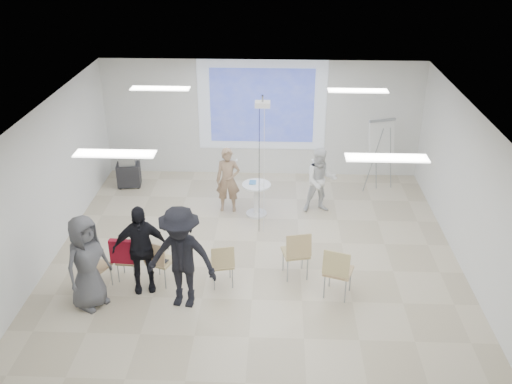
{
  "coord_description": "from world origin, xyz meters",
  "views": [
    {
      "loc": [
        0.41,
        -9.23,
        6.17
      ],
      "look_at": [
        0.0,
        0.8,
        1.25
      ],
      "focal_mm": 40.0,
      "sensor_mm": 36.0,
      "label": 1
    }
  ],
  "objects_px": {
    "chair_left_mid": "(126,258)",
    "chair_right_inner": "(297,251)",
    "pedestal_table": "(256,197)",
    "laptop": "(161,259)",
    "av_cart": "(129,172)",
    "player_left": "(228,176)",
    "audience_mid": "(181,251)",
    "audience_left": "(140,243)",
    "flipchart_easel": "(382,139)",
    "chair_far_left": "(93,265)",
    "chair_center": "(222,262)",
    "chair_right_far": "(337,269)",
    "audience_outer": "(86,257)",
    "player_right": "(321,177)",
    "chair_left_inner": "(159,259)"
  },
  "relations": [
    {
      "from": "flipchart_easel",
      "to": "av_cart",
      "type": "bearing_deg",
      "value": 161.75
    },
    {
      "from": "chair_far_left",
      "to": "flipchart_easel",
      "type": "xyz_separation_m",
      "value": [
        5.73,
        4.43,
        0.8
      ]
    },
    {
      "from": "audience_left",
      "to": "audience_mid",
      "type": "bearing_deg",
      "value": -41.65
    },
    {
      "from": "chair_center",
      "to": "audience_left",
      "type": "bearing_deg",
      "value": 171.95
    },
    {
      "from": "player_left",
      "to": "flipchart_easel",
      "type": "xyz_separation_m",
      "value": [
        3.58,
        1.22,
        0.48
      ]
    },
    {
      "from": "audience_mid",
      "to": "audience_outer",
      "type": "xyz_separation_m",
      "value": [
        -1.6,
        -0.08,
        -0.1
      ]
    },
    {
      "from": "laptop",
      "to": "av_cart",
      "type": "height_order",
      "value": "av_cart"
    },
    {
      "from": "player_right",
      "to": "chair_left_inner",
      "type": "relative_size",
      "value": 1.87
    },
    {
      "from": "chair_right_far",
      "to": "audience_mid",
      "type": "distance_m",
      "value": 2.73
    },
    {
      "from": "player_left",
      "to": "laptop",
      "type": "bearing_deg",
      "value": -109.11
    },
    {
      "from": "chair_left_inner",
      "to": "pedestal_table",
      "type": "bearing_deg",
      "value": 79.78
    },
    {
      "from": "chair_left_mid",
      "to": "chair_left_inner",
      "type": "height_order",
      "value": "chair_left_inner"
    },
    {
      "from": "player_right",
      "to": "chair_far_left",
      "type": "height_order",
      "value": "player_right"
    },
    {
      "from": "pedestal_table",
      "to": "chair_center",
      "type": "relative_size",
      "value": 0.9
    },
    {
      "from": "pedestal_table",
      "to": "laptop",
      "type": "xyz_separation_m",
      "value": [
        -1.64,
        -2.66,
        0.05
      ]
    },
    {
      "from": "chair_right_inner",
      "to": "flipchart_easel",
      "type": "distance_m",
      "value": 4.49
    },
    {
      "from": "chair_left_inner",
      "to": "av_cart",
      "type": "xyz_separation_m",
      "value": [
        -1.58,
        4.16,
        -0.15
      ]
    },
    {
      "from": "pedestal_table",
      "to": "chair_right_inner",
      "type": "bearing_deg",
      "value": -71.12
    },
    {
      "from": "av_cart",
      "to": "player_left",
      "type": "bearing_deg",
      "value": -32.78
    },
    {
      "from": "chair_left_inner",
      "to": "chair_right_far",
      "type": "distance_m",
      "value": 3.22
    },
    {
      "from": "player_right",
      "to": "flipchart_easel",
      "type": "xyz_separation_m",
      "value": [
        1.49,
        1.18,
        0.49
      ]
    },
    {
      "from": "chair_right_far",
      "to": "audience_left",
      "type": "relative_size",
      "value": 0.52
    },
    {
      "from": "audience_outer",
      "to": "pedestal_table",
      "type": "bearing_deg",
      "value": -6.31
    },
    {
      "from": "chair_left_inner",
      "to": "flipchart_easel",
      "type": "bearing_deg",
      "value": 63.34
    },
    {
      "from": "chair_center",
      "to": "av_cart",
      "type": "height_order",
      "value": "chair_center"
    },
    {
      "from": "chair_center",
      "to": "audience_mid",
      "type": "bearing_deg",
      "value": -152.13
    },
    {
      "from": "chair_far_left",
      "to": "chair_left_mid",
      "type": "distance_m",
      "value": 0.62
    },
    {
      "from": "chair_left_mid",
      "to": "chair_right_far",
      "type": "distance_m",
      "value": 3.84
    },
    {
      "from": "chair_left_mid",
      "to": "chair_right_inner",
      "type": "relative_size",
      "value": 0.81
    },
    {
      "from": "chair_right_far",
      "to": "laptop",
      "type": "relative_size",
      "value": 3.02
    },
    {
      "from": "chair_center",
      "to": "audience_left",
      "type": "height_order",
      "value": "audience_left"
    },
    {
      "from": "chair_right_inner",
      "to": "av_cart",
      "type": "relative_size",
      "value": 1.19
    },
    {
      "from": "audience_outer",
      "to": "chair_right_inner",
      "type": "bearing_deg",
      "value": -42.71
    },
    {
      "from": "audience_mid",
      "to": "flipchart_easel",
      "type": "relative_size",
      "value": 1.18
    },
    {
      "from": "chair_left_mid",
      "to": "audience_outer",
      "type": "bearing_deg",
      "value": -117.26
    },
    {
      "from": "chair_far_left",
      "to": "chair_left_mid",
      "type": "bearing_deg",
      "value": 56.39
    },
    {
      "from": "pedestal_table",
      "to": "player_left",
      "type": "distance_m",
      "value": 0.8
    },
    {
      "from": "chair_right_far",
      "to": "av_cart",
      "type": "height_order",
      "value": "chair_right_far"
    },
    {
      "from": "chair_right_inner",
      "to": "audience_mid",
      "type": "distance_m",
      "value": 2.21
    },
    {
      "from": "chair_far_left",
      "to": "chair_right_inner",
      "type": "bearing_deg",
      "value": 32.48
    },
    {
      "from": "chair_left_mid",
      "to": "player_left",
      "type": "bearing_deg",
      "value": 64.57
    },
    {
      "from": "player_left",
      "to": "audience_mid",
      "type": "bearing_deg",
      "value": -98.03
    },
    {
      "from": "pedestal_table",
      "to": "chair_far_left",
      "type": "distance_m",
      "value": 4.1
    },
    {
      "from": "chair_right_inner",
      "to": "laptop",
      "type": "bearing_deg",
      "value": 172.2
    },
    {
      "from": "chair_center",
      "to": "laptop",
      "type": "distance_m",
      "value": 1.14
    },
    {
      "from": "flipchart_easel",
      "to": "av_cart",
      "type": "distance_m",
      "value": 6.25
    },
    {
      "from": "chair_far_left",
      "to": "chair_center",
      "type": "xyz_separation_m",
      "value": [
        2.3,
        0.21,
        -0.02
      ]
    },
    {
      "from": "player_left",
      "to": "chair_far_left",
      "type": "xyz_separation_m",
      "value": [
        -2.15,
        -3.21,
        -0.32
      ]
    },
    {
      "from": "audience_mid",
      "to": "av_cart",
      "type": "height_order",
      "value": "audience_mid"
    },
    {
      "from": "audience_left",
      "to": "flipchart_easel",
      "type": "distance_m",
      "value": 6.53
    }
  ]
}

